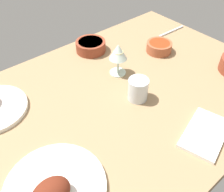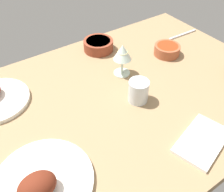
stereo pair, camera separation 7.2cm
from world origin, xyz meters
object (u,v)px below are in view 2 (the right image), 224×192
object	(u,v)px
plate_near_viewer	(42,183)
bowl_potatoes	(98,45)
wine_glass	(122,54)
folded_napkin	(202,141)
water_tumbler	(138,91)
fork_loose	(183,35)
bowl_sauce	(167,50)

from	to	relation	value
plate_near_viewer	bowl_potatoes	bearing A→B (deg)	45.38
wine_glass	folded_napkin	size ratio (longest dim) A/B	0.70
water_tumbler	fork_loose	size ratio (longest dim) A/B	0.48
water_tumbler	folded_napkin	size ratio (longest dim) A/B	0.44
plate_near_viewer	folded_napkin	world-z (taller)	plate_near_viewer
water_tumbler	fork_loose	distance (cm)	56.64
bowl_sauce	water_tumbler	bearing A→B (deg)	-151.30
bowl_sauce	fork_loose	xyz separation A→B (cm)	(19.62, 8.45, -2.18)
bowl_potatoes	folded_napkin	bearing A→B (deg)	-91.58
bowl_potatoes	fork_loose	bearing A→B (deg)	-16.41
bowl_sauce	folded_napkin	bearing A→B (deg)	-120.68
folded_napkin	bowl_potatoes	bearing A→B (deg)	88.42
bowl_potatoes	water_tumbler	distance (cm)	38.90
water_tumbler	fork_loose	bearing A→B (deg)	26.67
bowl_potatoes	fork_loose	distance (cm)	45.99
folded_napkin	water_tumbler	bearing A→B (deg)	99.62
fork_loose	wine_glass	bearing A→B (deg)	12.83
plate_near_viewer	bowl_sauce	bearing A→B (deg)	21.56
bowl_sauce	folded_napkin	xyz separation A→B (cm)	(-26.24, -44.23, -1.98)
plate_near_viewer	fork_loose	xyz separation A→B (cm)	(94.33, 37.97, -1.51)
wine_glass	fork_loose	world-z (taller)	wine_glass
wine_glass	plate_near_viewer	bearing A→B (deg)	-148.82
plate_near_viewer	wine_glass	size ratio (longest dim) A/B	2.03
water_tumbler	fork_loose	xyz separation A→B (cm)	(50.49, 25.36, -3.97)
wine_glass	fork_loose	xyz separation A→B (cm)	(45.77, 8.59, -9.53)
water_tumbler	folded_napkin	world-z (taller)	water_tumbler
wine_glass	water_tumbler	bearing A→B (deg)	-105.72
bowl_potatoes	folded_napkin	distance (cm)	65.72
bowl_sauce	folded_napkin	distance (cm)	51.47
bowl_potatoes	fork_loose	xyz separation A→B (cm)	(44.05, -12.98, -2.40)
bowl_potatoes	water_tumbler	bearing A→B (deg)	-99.53
wine_glass	bowl_potatoes	bearing A→B (deg)	85.44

